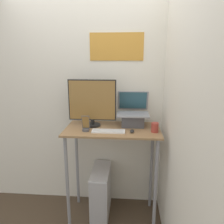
{
  "coord_description": "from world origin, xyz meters",
  "views": [
    {
      "loc": [
        0.17,
        -1.93,
        1.83
      ],
      "look_at": [
        -0.0,
        0.27,
        1.27
      ],
      "focal_mm": 35.0,
      "sensor_mm": 36.0,
      "label": 1
    }
  ],
  "objects_px": {
    "keyboard": "(108,131)",
    "computer_tower": "(101,192)",
    "laptop": "(133,117)",
    "mouse": "(132,131)",
    "monitor": "(92,103)",
    "cell_phone": "(86,126)"
  },
  "relations": [
    {
      "from": "laptop",
      "to": "mouse",
      "type": "xyz_separation_m",
      "value": [
        -0.01,
        -0.24,
        -0.09
      ]
    },
    {
      "from": "monitor",
      "to": "cell_phone",
      "type": "height_order",
      "value": "monitor"
    },
    {
      "from": "laptop",
      "to": "keyboard",
      "type": "xyz_separation_m",
      "value": [
        -0.25,
        -0.23,
        -0.09
      ]
    },
    {
      "from": "computer_tower",
      "to": "cell_phone",
      "type": "bearing_deg",
      "value": -130.99
    },
    {
      "from": "laptop",
      "to": "monitor",
      "type": "xyz_separation_m",
      "value": [
        -0.44,
        -0.05,
        0.15
      ]
    },
    {
      "from": "mouse",
      "to": "computer_tower",
      "type": "relative_size",
      "value": 0.12
    },
    {
      "from": "laptop",
      "to": "monitor",
      "type": "relative_size",
      "value": 0.71
    },
    {
      "from": "mouse",
      "to": "keyboard",
      "type": "bearing_deg",
      "value": 178.66
    },
    {
      "from": "monitor",
      "to": "mouse",
      "type": "height_order",
      "value": "monitor"
    },
    {
      "from": "monitor",
      "to": "mouse",
      "type": "relative_size",
      "value": 7.52
    },
    {
      "from": "laptop",
      "to": "computer_tower",
      "type": "distance_m",
      "value": 0.98
    },
    {
      "from": "mouse",
      "to": "cell_phone",
      "type": "xyz_separation_m",
      "value": [
        -0.47,
        0.02,
        0.03
      ]
    },
    {
      "from": "keyboard",
      "to": "computer_tower",
      "type": "relative_size",
      "value": 0.6
    },
    {
      "from": "monitor",
      "to": "keyboard",
      "type": "bearing_deg",
      "value": -44.16
    },
    {
      "from": "monitor",
      "to": "keyboard",
      "type": "xyz_separation_m",
      "value": [
        0.19,
        -0.19,
        -0.25
      ]
    },
    {
      "from": "laptop",
      "to": "keyboard",
      "type": "relative_size",
      "value": 1.09
    },
    {
      "from": "monitor",
      "to": "cell_phone",
      "type": "xyz_separation_m",
      "value": [
        -0.04,
        -0.17,
        -0.2
      ]
    },
    {
      "from": "cell_phone",
      "to": "computer_tower",
      "type": "xyz_separation_m",
      "value": [
        0.13,
        0.15,
        -0.86
      ]
    },
    {
      "from": "computer_tower",
      "to": "monitor",
      "type": "bearing_deg",
      "value": 162.59
    },
    {
      "from": "keyboard",
      "to": "computer_tower",
      "type": "distance_m",
      "value": 0.84
    },
    {
      "from": "monitor",
      "to": "computer_tower",
      "type": "xyz_separation_m",
      "value": [
        0.09,
        -0.03,
        -1.06
      ]
    },
    {
      "from": "laptop",
      "to": "cell_phone",
      "type": "height_order",
      "value": "laptop"
    }
  ]
}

